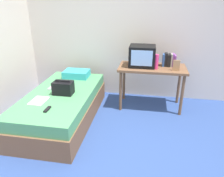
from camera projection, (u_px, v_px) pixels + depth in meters
ground_plane at (106, 154)px, 2.80m from camera, size 8.00×8.00×0.00m
wall_back at (126, 31)px, 4.11m from camera, size 5.20×0.10×2.60m
bed at (62, 106)px, 3.52m from camera, size 1.00×2.00×0.49m
desk at (152, 72)px, 3.79m from camera, size 1.16×0.60×0.77m
tv at (142, 56)px, 3.72m from camera, size 0.44×0.39×0.36m
water_bottle at (156, 62)px, 3.60m from camera, size 0.08×0.08×0.25m
book_row at (169, 60)px, 3.75m from camera, size 0.23×0.16×0.23m
picture_frame at (176, 65)px, 3.52m from camera, size 0.11×0.02×0.18m
pillow at (76, 74)px, 4.06m from camera, size 0.46×0.33×0.13m
handbag at (63, 88)px, 3.33m from camera, size 0.30×0.20×0.22m
magazine at (39, 101)px, 3.13m from camera, size 0.21×0.29×0.01m
remote_dark at (47, 109)px, 2.87m from camera, size 0.04×0.16×0.02m
remote_silver at (50, 88)px, 3.55m from camera, size 0.04×0.14×0.02m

